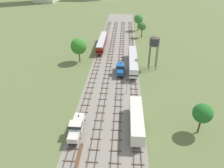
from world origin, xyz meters
The scene contains 18 objects.
ground_plane centered at (0.00, 56.00, 0.00)m, with size 480.00×480.00×0.00m, color #5B6B3D.
ballast_bed centered at (0.00, 56.00, 0.00)m, with size 17.02×176.00×0.01m, color gray.
track_far_left centered at (-6.51, 57.00, 0.14)m, with size 2.40×126.00×0.29m.
track_left centered at (-2.17, 57.00, 0.14)m, with size 2.40×126.00×0.29m.
track_centre_left centered at (2.17, 57.00, 0.14)m, with size 2.40×126.00×0.29m.
track_centre centered at (6.51, 57.00, 0.14)m, with size 2.40×126.00×0.29m.
shunter_loco_far_left_nearest centered at (-6.51, 17.90, 2.01)m, with size 2.74×8.46×3.10m.
freight_boxcar_centre_near centered at (6.52, 20.79, 2.45)m, with size 2.87×14.00×3.60m.
shunter_loco_centre_left_mid centered at (2.17, 47.57, 2.01)m, with size 2.74×8.46×3.10m.
passenger_coach_centre_midfar centered at (6.51, 52.93, 2.61)m, with size 2.96×22.00×3.80m.
passenger_coach_far_left_far centered at (-6.51, 72.48, 2.61)m, with size 2.96×22.00×3.80m.
water_tower centered at (13.37, 52.42, 9.75)m, with size 3.47×3.47×11.62m.
signal_post_nearest centered at (4.34, 34.80, 3.29)m, with size 0.28×0.47×5.16m.
lineside_tree_0 centered at (10.58, 100.62, 6.31)m, with size 4.84×4.84×8.77m.
lineside_tree_1 centered at (20.13, 20.03, 5.28)m, with size 4.21×4.21×7.41m.
lineside_tree_2 centered at (11.84, 88.25, 5.54)m, with size 3.93×3.93×7.56m.
lineside_tree_3 centered at (-13.38, 56.30, 6.18)m, with size 5.88×5.88×9.13m.
spare_rail_bundle centered at (-4.83, 9.94, 0.12)m, with size 0.60×10.00×0.24m, color brown.
Camera 1 is at (3.27, -15.79, 32.49)m, focal length 33.48 mm.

